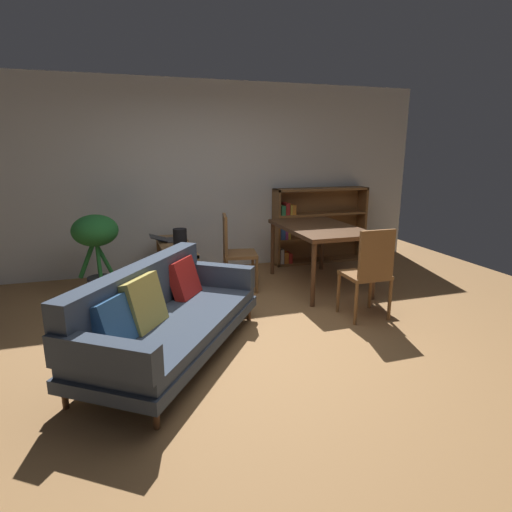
{
  "coord_description": "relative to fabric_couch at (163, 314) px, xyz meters",
  "views": [
    {
      "loc": [
        -1.12,
        -3.42,
        1.75
      ],
      "look_at": [
        0.15,
        0.59,
        0.68
      ],
      "focal_mm": 29.26,
      "sensor_mm": 36.0,
      "label": 1
    }
  ],
  "objects": [
    {
      "name": "dining_table",
      "position": [
        2.12,
        1.34,
        0.35
      ],
      "size": [
        0.88,
        1.46,
        0.8
      ],
      "color": "#56351E",
      "rests_on": "ground_plane"
    },
    {
      "name": "desk_speaker",
      "position": [
        0.35,
        1.43,
        0.34
      ],
      "size": [
        0.16,
        0.16,
        0.26
      ],
      "color": "black",
      "rests_on": "media_console"
    },
    {
      "name": "open_laptop",
      "position": [
        0.28,
        2.02,
        0.24
      ],
      "size": [
        0.45,
        0.3,
        0.08
      ],
      "color": "#333338",
      "rests_on": "media_console"
    },
    {
      "name": "dining_chair_far",
      "position": [
        1.03,
        1.53,
        0.17
      ],
      "size": [
        0.48,
        0.5,
        0.97
      ],
      "color": "brown",
      "rests_on": "ground_plane"
    },
    {
      "name": "fabric_couch",
      "position": [
        0.0,
        0.0,
        0.0
      ],
      "size": [
        1.85,
        2.14,
        0.78
      ],
      "color": "#56351E",
      "rests_on": "ground_plane"
    },
    {
      "name": "ground_plane",
      "position": [
        0.87,
        -0.02,
        -0.37
      ],
      "size": [
        8.16,
        8.16,
        0.0
      ],
      "primitive_type": "plane",
      "color": "#9E7042"
    },
    {
      "name": "dining_chair_near",
      "position": [
        2.13,
        0.16,
        0.17
      ],
      "size": [
        0.44,
        0.41,
        0.98
      ],
      "color": "brown",
      "rests_on": "ground_plane"
    },
    {
      "name": "media_console",
      "position": [
        0.33,
        1.78,
        -0.09
      ],
      "size": [
        0.38,
        1.3,
        0.59
      ],
      "color": "olive",
      "rests_on": "ground_plane"
    },
    {
      "name": "back_wall_panel",
      "position": [
        0.87,
        2.68,
        0.98
      ],
      "size": [
        6.8,
        0.1,
        2.7
      ],
      "primitive_type": "cube",
      "color": "silver",
      "rests_on": "ground_plane"
    },
    {
      "name": "bookshelf",
      "position": [
        2.61,
        2.51,
        0.21
      ],
      "size": [
        1.52,
        0.3,
        1.17
      ],
      "color": "brown",
      "rests_on": "ground_plane"
    },
    {
      "name": "potted_floor_plant",
      "position": [
        -0.61,
        1.78,
        0.33
      ],
      "size": [
        0.54,
        0.54,
        1.01
      ],
      "color": "#333338",
      "rests_on": "ground_plane"
    }
  ]
}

